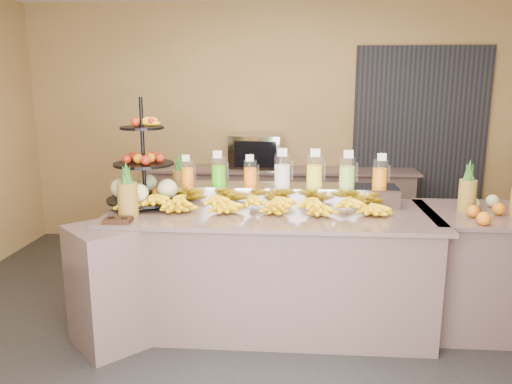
# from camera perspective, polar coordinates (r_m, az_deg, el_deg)

# --- Properties ---
(ground) EXTENTS (6.00, 6.00, 0.00)m
(ground) POSITION_cam_1_polar(r_m,az_deg,el_deg) (3.90, 1.48, -16.70)
(ground) COLOR black
(ground) RESTS_ON ground
(room_envelope) EXTENTS (6.04, 5.02, 2.82)m
(room_envelope) POSITION_cam_1_polar(r_m,az_deg,el_deg) (4.19, 4.81, 12.07)
(room_envelope) COLOR olive
(room_envelope) RESTS_ON ground
(buffet_counter) EXTENTS (2.75, 1.25, 0.93)m
(buffet_counter) POSITION_cam_1_polar(r_m,az_deg,el_deg) (3.95, 0.02, -8.88)
(buffet_counter) COLOR gray
(buffet_counter) RESTS_ON ground
(right_counter) EXTENTS (1.08, 0.88, 0.93)m
(right_counter) POSITION_cam_1_polar(r_m,az_deg,el_deg) (4.35, 25.06, -8.03)
(right_counter) COLOR gray
(right_counter) RESTS_ON ground
(back_ledge) EXTENTS (3.10, 0.55, 0.93)m
(back_ledge) POSITION_cam_1_polar(r_m,az_deg,el_deg) (5.84, 2.65, -1.79)
(back_ledge) COLOR gray
(back_ledge) RESTS_ON ground
(pitcher_tray) EXTENTS (1.85, 0.30, 0.15)m
(pitcher_tray) POSITION_cam_1_polar(r_m,az_deg,el_deg) (4.09, 2.99, -0.23)
(pitcher_tray) COLOR gray
(pitcher_tray) RESTS_ON buffet_counter
(juice_pitcher_orange_a) EXTENTS (0.11, 0.11, 0.26)m
(juice_pitcher_orange_a) POSITION_cam_1_polar(r_m,az_deg,el_deg) (4.15, -7.83, 2.13)
(juice_pitcher_orange_a) COLOR silver
(juice_pitcher_orange_a) RESTS_ON pitcher_tray
(juice_pitcher_green) EXTENTS (0.12, 0.13, 0.29)m
(juice_pitcher_green) POSITION_cam_1_polar(r_m,az_deg,el_deg) (4.10, -4.28, 2.27)
(juice_pitcher_green) COLOR silver
(juice_pitcher_green) RESTS_ON pitcher_tray
(juice_pitcher_orange_b) EXTENTS (0.11, 0.11, 0.26)m
(juice_pitcher_orange_b) POSITION_cam_1_polar(r_m,az_deg,el_deg) (4.07, -0.65, 2.08)
(juice_pitcher_orange_b) COLOR silver
(juice_pitcher_orange_b) RESTS_ON pitcher_tray
(juice_pitcher_milk) EXTENTS (0.13, 0.14, 0.32)m
(juice_pitcher_milk) POSITION_cam_1_polar(r_m,az_deg,el_deg) (4.05, 3.02, 2.30)
(juice_pitcher_milk) COLOR silver
(juice_pitcher_milk) RESTS_ON pitcher_tray
(juice_pitcher_lemon) EXTENTS (0.13, 0.14, 0.32)m
(juice_pitcher_lemon) POSITION_cam_1_polar(r_m,az_deg,el_deg) (4.05, 6.70, 2.23)
(juice_pitcher_lemon) COLOR silver
(juice_pitcher_lemon) RESTS_ON pitcher_tray
(juice_pitcher_lime) EXTENTS (0.13, 0.13, 0.31)m
(juice_pitcher_lime) POSITION_cam_1_polar(r_m,az_deg,el_deg) (4.07, 10.36, 2.12)
(juice_pitcher_lime) COLOR silver
(juice_pitcher_lime) RESTS_ON pitcher_tray
(juice_pitcher_orange_c) EXTENTS (0.12, 0.12, 0.29)m
(juice_pitcher_orange_c) POSITION_cam_1_polar(r_m,az_deg,el_deg) (4.11, 13.96, 1.93)
(juice_pitcher_orange_c) COLOR silver
(juice_pitcher_orange_c) RESTS_ON pitcher_tray
(banana_heap) EXTENTS (2.10, 0.19, 0.17)m
(banana_heap) POSITION_cam_1_polar(r_m,az_deg,el_deg) (3.81, -0.94, -1.00)
(banana_heap) COLOR yellow
(banana_heap) RESTS_ON buffet_counter
(fruit_stand) EXTENTS (0.67, 0.67, 0.86)m
(fruit_stand) POSITION_cam_1_polar(r_m,az_deg,el_deg) (4.08, -12.10, 1.56)
(fruit_stand) COLOR black
(fruit_stand) RESTS_ON buffet_counter
(condiment_caddy) EXTENTS (0.20, 0.16, 0.03)m
(condiment_caddy) POSITION_cam_1_polar(r_m,az_deg,el_deg) (3.67, -15.49, -3.11)
(condiment_caddy) COLOR black
(condiment_caddy) RESTS_ON buffet_counter
(pineapple_left_a) EXTENTS (0.15, 0.15, 0.41)m
(pineapple_left_a) POSITION_cam_1_polar(r_m,az_deg,el_deg) (3.77, -14.47, -0.45)
(pineapple_left_a) COLOR brown
(pineapple_left_a) RESTS_ON buffet_counter
(pineapple_left_b) EXTENTS (0.12, 0.12, 0.38)m
(pineapple_left_b) POSITION_cam_1_polar(r_m,az_deg,el_deg) (4.38, -8.75, 1.40)
(pineapple_left_b) COLOR brown
(pineapple_left_b) RESTS_ON buffet_counter
(right_fruit_pile) EXTENTS (0.47, 0.45, 0.25)m
(right_fruit_pile) POSITION_cam_1_polar(r_m,az_deg,el_deg) (4.04, 25.62, -1.56)
(right_fruit_pile) COLOR brown
(right_fruit_pile) RESTS_ON right_counter
(oven_warmer) EXTENTS (0.61, 0.46, 0.39)m
(oven_warmer) POSITION_cam_1_polar(r_m,az_deg,el_deg) (5.72, 0.05, 4.63)
(oven_warmer) COLOR gray
(oven_warmer) RESTS_ON back_ledge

